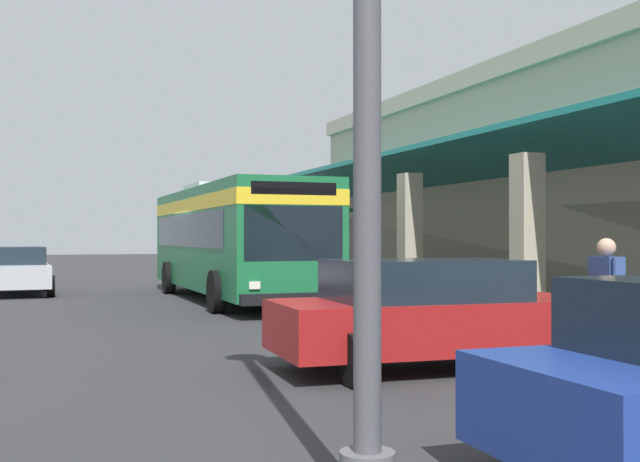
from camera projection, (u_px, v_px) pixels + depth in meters
ground at (458, 292)px, 25.43m from camera, size 120.00×120.00×0.00m
curb_strip at (360, 299)px, 21.64m from camera, size 33.89×0.50×0.12m
plaza_building at (639, 181)px, 24.94m from camera, size 28.54×13.85×7.08m
transit_bus at (232, 234)px, 22.12m from camera, size 11.23×2.90×3.34m
parked_sedan_silver at (18, 270)px, 24.26m from camera, size 4.45×2.11×1.47m
parked_sedan_red at (433, 313)px, 10.54m from camera, size 2.55×4.46×1.47m
pedestrian at (607, 298)px, 10.03m from camera, size 0.67×0.51×1.76m
potted_palm at (338, 269)px, 26.78m from camera, size 1.73×2.13×2.87m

